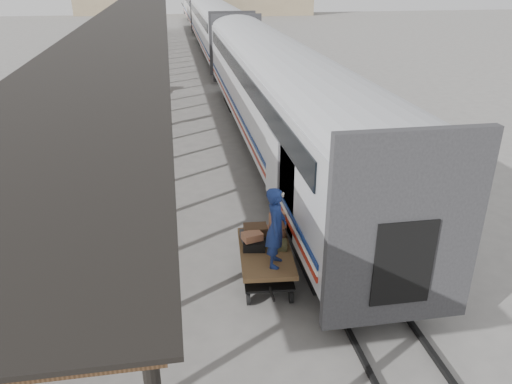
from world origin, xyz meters
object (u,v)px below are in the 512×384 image
object	(u,v)px
porter	(276,227)
pedestrian	(159,107)
baggage_cart	(266,258)
luggage_tug	(134,85)

from	to	relation	value
porter	pedestrian	xyz separation A→B (m)	(-2.80, 14.54, -0.85)
baggage_cart	luggage_tug	size ratio (longest dim) A/B	1.43
luggage_tug	porter	world-z (taller)	porter
baggage_cart	pedestrian	xyz separation A→B (m)	(-2.69, 13.89, 0.33)
baggage_cart	pedestrian	world-z (taller)	pedestrian
baggage_cart	porter	xyz separation A→B (m)	(0.11, -0.65, 1.18)
luggage_tug	baggage_cart	bearing A→B (deg)	-69.49
pedestrian	baggage_cart	bearing A→B (deg)	87.88
baggage_cart	porter	distance (m)	1.35
porter	pedestrian	bearing A→B (deg)	30.76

